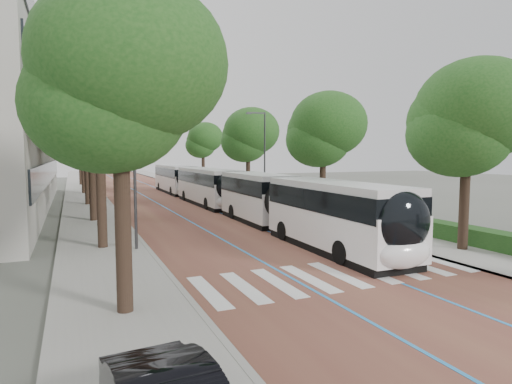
# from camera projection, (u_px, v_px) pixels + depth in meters

# --- Properties ---
(ground) EXTENTS (160.00, 160.00, 0.00)m
(ground) POSITION_uv_depth(u_px,v_px,m) (350.00, 283.00, 14.84)
(ground) COLOR #51544C
(ground) RESTS_ON ground
(road) EXTENTS (11.00, 140.00, 0.02)m
(road) POSITION_uv_depth(u_px,v_px,m) (151.00, 192.00, 51.41)
(road) COLOR brown
(road) RESTS_ON ground
(sidewalk_left) EXTENTS (4.00, 140.00, 0.12)m
(sidewalk_left) POSITION_uv_depth(u_px,v_px,m) (84.00, 193.00, 48.44)
(sidewalk_left) COLOR #9B9993
(sidewalk_left) RESTS_ON ground
(sidewalk_right) EXTENTS (4.00, 140.00, 0.12)m
(sidewalk_right) POSITION_uv_depth(u_px,v_px,m) (211.00, 189.00, 54.37)
(sidewalk_right) COLOR #9B9993
(sidewalk_right) RESTS_ON ground
(kerb_left) EXTENTS (0.20, 140.00, 0.14)m
(kerb_left) POSITION_uv_depth(u_px,v_px,m) (102.00, 193.00, 49.19)
(kerb_left) COLOR gray
(kerb_left) RESTS_ON ground
(kerb_right) EXTENTS (0.20, 140.00, 0.14)m
(kerb_right) POSITION_uv_depth(u_px,v_px,m) (196.00, 190.00, 53.62)
(kerb_right) COLOR gray
(kerb_right) RESTS_ON ground
(zebra_crossing) EXTENTS (10.55, 3.60, 0.01)m
(zebra_crossing) POSITION_uv_depth(u_px,v_px,m) (338.00, 274.00, 15.83)
(zebra_crossing) COLOR silver
(zebra_crossing) RESTS_ON ground
(lane_line_left) EXTENTS (0.12, 126.00, 0.01)m
(lane_line_left) POSITION_uv_depth(u_px,v_px,m) (138.00, 192.00, 50.78)
(lane_line_left) COLOR #2A88D4
(lane_line_left) RESTS_ON road
(lane_line_right) EXTENTS (0.12, 126.00, 0.01)m
(lane_line_right) POSITION_uv_depth(u_px,v_px,m) (164.00, 191.00, 52.04)
(lane_line_right) COLOR #2A88D4
(lane_line_right) RESTS_ON road
(streetlight_far) EXTENTS (1.82, 0.20, 8.00)m
(streetlight_far) POSITION_uv_depth(u_px,v_px,m) (263.00, 150.00, 37.15)
(streetlight_far) COLOR #323234
(streetlight_far) RESTS_ON sidewalk_right
(lamp_post_left) EXTENTS (0.14, 0.14, 8.00)m
(lamp_post_left) POSITION_uv_depth(u_px,v_px,m) (134.00, 162.00, 19.38)
(lamp_post_left) COLOR #323234
(lamp_post_left) RESTS_ON sidewalk_left
(trees_left) EXTENTS (6.41, 60.71, 10.12)m
(trees_left) POSITION_uv_depth(u_px,v_px,m) (85.00, 126.00, 37.14)
(trees_left) COLOR black
(trees_left) RESTS_ON ground
(trees_right) EXTENTS (5.62, 47.08, 8.59)m
(trees_right) POSITION_uv_depth(u_px,v_px,m) (282.00, 136.00, 36.00)
(trees_right) COLOR black
(trees_right) RESTS_ON ground
(lead_bus) EXTENTS (2.90, 18.45, 3.20)m
(lead_bus) POSITION_uv_depth(u_px,v_px,m) (296.00, 207.00, 23.25)
(lead_bus) COLOR black
(lead_bus) RESTS_ON ground
(bus_queued_0) EXTENTS (2.57, 12.40, 3.20)m
(bus_queued_0) POSITION_uv_depth(u_px,v_px,m) (209.00, 187.00, 37.76)
(bus_queued_0) COLOR white
(bus_queued_0) RESTS_ON ground
(bus_queued_1) EXTENTS (2.65, 12.42, 3.20)m
(bus_queued_1) POSITION_uv_depth(u_px,v_px,m) (176.00, 179.00, 49.73)
(bus_queued_1) COLOR white
(bus_queued_1) RESTS_ON ground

